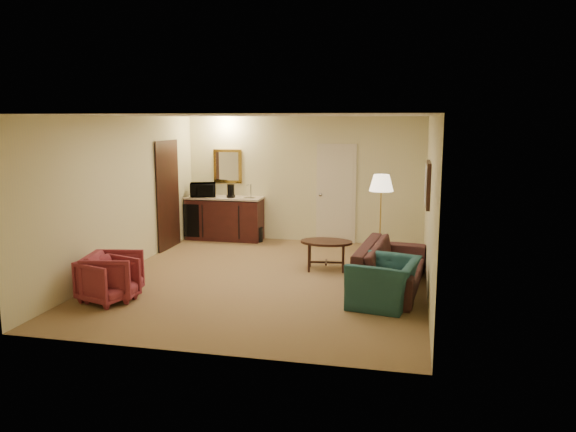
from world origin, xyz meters
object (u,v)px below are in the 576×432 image
wetbar_cabinet (225,218)px  floor_lamp (380,219)px  waste_bin (257,234)px  coffee_table (326,255)px  rose_chair_far (108,278)px  coffee_maker (231,191)px  microwave (203,188)px  teal_armchair (384,274)px  rose_chair_near (113,273)px  sofa (391,259)px

wetbar_cabinet → floor_lamp: size_ratio=1.02×
waste_bin → coffee_table: bearing=-47.3°
rose_chair_far → coffee_maker: size_ratio=2.43×
coffee_maker → microwave: bearing=-164.7°
teal_armchair → rose_chair_near: teal_armchair is taller
floor_lamp → coffee_maker: floor_lamp is taller
coffee_maker → floor_lamp: bearing=-6.7°
sofa → coffee_maker: bearing=57.5°
microwave → teal_armchair: bearing=-61.0°
wetbar_cabinet → rose_chair_far: (-0.25, -4.32, -0.12)m
wetbar_cabinet → microwave: 0.79m
coffee_table → coffee_maker: coffee_maker is taller
wetbar_cabinet → microwave: bearing=-170.2°
sofa → coffee_maker: (-3.43, 2.68, 0.61)m
rose_chair_near → coffee_table: (2.74, 2.19, -0.11)m
sofa → wetbar_cabinet: bearing=58.1°
teal_armchair → coffee_maker: (-3.38, 3.55, 0.63)m
floor_lamp → waste_bin: (-2.62, 1.25, -0.65)m
waste_bin → coffee_maker: 1.07m
wetbar_cabinet → coffee_table: size_ratio=1.85×
floor_lamp → microwave: (-3.80, 1.24, 0.30)m
coffee_table → rose_chair_near: bearing=-141.4°
wetbar_cabinet → rose_chair_near: (-0.25, -4.16, -0.10)m
teal_armchair → coffee_maker: size_ratio=3.56×
coffee_table → floor_lamp: bearing=37.4°
rose_chair_far → coffee_maker: (0.42, 4.25, 0.72)m
waste_bin → coffee_maker: (-0.56, -0.00, 0.91)m
sofa → waste_bin: sofa is taller
wetbar_cabinet → floor_lamp: floor_lamp is taller
waste_bin → floor_lamp: bearing=-25.5°
floor_lamp → microwave: 4.01m
teal_armchair → waste_bin: 4.54m
microwave → rose_chair_near: bearing=-106.6°
coffee_table → coffee_maker: size_ratio=3.17×
coffee_table → coffee_maker: bearing=140.6°
rose_chair_near → sofa: bearing=-80.7°
rose_chair_near → rose_chair_far: (0.00, -0.16, -0.03)m
rose_chair_far → waste_bin: 4.37m
wetbar_cabinet → waste_bin: wetbar_cabinet is taller
rose_chair_near → microwave: 4.16m
floor_lamp → coffee_table: bearing=-142.6°
waste_bin → teal_armchair: bearing=-51.5°
coffee_table → coffee_maker: (-2.32, 1.91, 0.81)m
sofa → teal_armchair: sofa is taller
floor_lamp → waste_bin: 2.98m
sofa → teal_armchair: size_ratio=2.30×
rose_chair_near → floor_lamp: (3.60, 2.84, 0.44)m
rose_chair_near → coffee_maker: size_ratio=2.62×
rose_chair_far → coffee_maker: bearing=12.6°
teal_armchair → rose_chair_near: (-3.80, -0.54, -0.07)m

